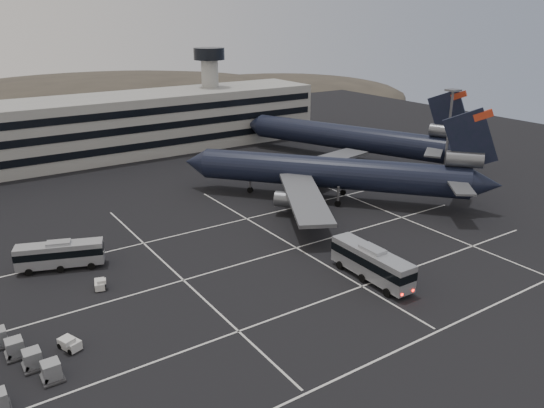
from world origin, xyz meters
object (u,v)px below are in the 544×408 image
Objects in this scene: bus_far at (60,254)px; tug_a at (100,284)px; trijet_main at (333,173)px; bus_near at (372,262)px.

tug_a is (2.58, -8.43, -1.55)m from bus_far.
trijet_main reaches higher than bus_far.
bus_near is (-15.79, -26.53, -2.79)m from trijet_main.
bus_far is at bearing 122.49° from tug_a.
trijet_main is 3.68× the size of bus_near.
bus_near is at bearing -14.18° from tug_a.
bus_near is 5.31× the size of tug_a.
trijet_main is 48.27m from bus_far.
bus_far is at bearing 142.82° from bus_near.
tug_a is (-29.78, 16.94, -1.84)m from bus_near.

